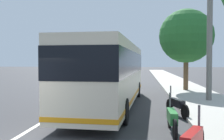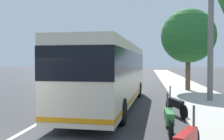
{
  "view_description": "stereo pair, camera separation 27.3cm",
  "coord_description": "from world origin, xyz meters",
  "px_view_note": "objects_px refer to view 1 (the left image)",
  "views": [
    {
      "loc": [
        -5.96,
        -3.9,
        2.38
      ],
      "look_at": [
        7.8,
        -2.26,
        1.93
      ],
      "focal_mm": 41.37,
      "sensor_mm": 36.0,
      "label": 1
    },
    {
      "loc": [
        -5.93,
        -4.17,
        2.38
      ],
      "look_at": [
        7.8,
        -2.26,
        1.93
      ],
      "focal_mm": 41.37,
      "sensor_mm": 36.0,
      "label": 2
    }
  ],
  "objects_px": {
    "car_behind_bus": "(102,72)",
    "motorcycle_angled": "(172,119)",
    "motorcycle_by_tree": "(177,105)",
    "coach_bus": "(112,71)",
    "utility_pole": "(210,42)",
    "car_oncoming": "(114,69)",
    "car_far_distant": "(119,79)",
    "roadside_tree_mid_block": "(186,36)",
    "car_ahead_same_lane": "(133,69)"
  },
  "relations": [
    {
      "from": "motorcycle_angled",
      "to": "motorcycle_by_tree",
      "type": "xyz_separation_m",
      "value": [
        2.93,
        -0.53,
        -0.02
      ]
    },
    {
      "from": "coach_bus",
      "to": "motorcycle_by_tree",
      "type": "xyz_separation_m",
      "value": [
        -1.98,
        -3.13,
        -1.42
      ]
    },
    {
      "from": "car_behind_bus",
      "to": "motorcycle_by_tree",
      "type": "bearing_deg",
      "value": 16.59
    },
    {
      "from": "car_behind_bus",
      "to": "car_ahead_same_lane",
      "type": "bearing_deg",
      "value": 163.96
    },
    {
      "from": "coach_bus",
      "to": "utility_pole",
      "type": "bearing_deg",
      "value": -67.36
    },
    {
      "from": "roadside_tree_mid_block",
      "to": "coach_bus",
      "type": "bearing_deg",
      "value": 145.99
    },
    {
      "from": "coach_bus",
      "to": "motorcycle_angled",
      "type": "height_order",
      "value": "coach_bus"
    },
    {
      "from": "car_ahead_same_lane",
      "to": "utility_pole",
      "type": "relative_size",
      "value": 0.66
    },
    {
      "from": "coach_bus",
      "to": "motorcycle_angled",
      "type": "relative_size",
      "value": 5.5
    },
    {
      "from": "motorcycle_angled",
      "to": "motorcycle_by_tree",
      "type": "distance_m",
      "value": 2.97
    },
    {
      "from": "coach_bus",
      "to": "car_far_distant",
      "type": "relative_size",
      "value": 2.75
    },
    {
      "from": "motorcycle_by_tree",
      "to": "car_far_distant",
      "type": "xyz_separation_m",
      "value": [
        12.64,
        3.67,
        0.25
      ]
    },
    {
      "from": "motorcycle_angled",
      "to": "car_far_distant",
      "type": "relative_size",
      "value": 0.5
    },
    {
      "from": "car_ahead_same_lane",
      "to": "roadside_tree_mid_block",
      "type": "relative_size",
      "value": 0.71
    },
    {
      "from": "motorcycle_by_tree",
      "to": "car_behind_bus",
      "type": "height_order",
      "value": "car_behind_bus"
    },
    {
      "from": "car_ahead_same_lane",
      "to": "car_oncoming",
      "type": "bearing_deg",
      "value": 131.58
    },
    {
      "from": "motorcycle_by_tree",
      "to": "car_ahead_same_lane",
      "type": "height_order",
      "value": "car_ahead_same_lane"
    },
    {
      "from": "coach_bus",
      "to": "car_behind_bus",
      "type": "xyz_separation_m",
      "value": [
        29.46,
        5.25,
        -1.19
      ]
    },
    {
      "from": "car_behind_bus",
      "to": "car_oncoming",
      "type": "height_order",
      "value": "car_oncoming"
    },
    {
      "from": "car_ahead_same_lane",
      "to": "car_far_distant",
      "type": "bearing_deg",
      "value": -177.1
    },
    {
      "from": "motorcycle_by_tree",
      "to": "car_behind_bus",
      "type": "bearing_deg",
      "value": -2.75
    },
    {
      "from": "car_far_distant",
      "to": "car_ahead_same_lane",
      "type": "xyz_separation_m",
      "value": [
        33.89,
        -0.11,
        -0.06
      ]
    },
    {
      "from": "motorcycle_angled",
      "to": "roadside_tree_mid_block",
      "type": "relative_size",
      "value": 0.34
    },
    {
      "from": "car_behind_bus",
      "to": "motorcycle_angled",
      "type": "bearing_deg",
      "value": 14.53
    },
    {
      "from": "motorcycle_by_tree",
      "to": "car_ahead_same_lane",
      "type": "bearing_deg",
      "value": -13.3
    },
    {
      "from": "car_ahead_same_lane",
      "to": "motorcycle_by_tree",
      "type": "bearing_deg",
      "value": -172.54
    },
    {
      "from": "coach_bus",
      "to": "car_ahead_same_lane",
      "type": "bearing_deg",
      "value": 3.28
    },
    {
      "from": "motorcycle_angled",
      "to": "car_oncoming",
      "type": "height_order",
      "value": "car_oncoming"
    },
    {
      "from": "coach_bus",
      "to": "motorcycle_by_tree",
      "type": "bearing_deg",
      "value": -119.55
    },
    {
      "from": "coach_bus",
      "to": "roadside_tree_mid_block",
      "type": "bearing_deg",
      "value": -31.29
    },
    {
      "from": "motorcycle_by_tree",
      "to": "car_oncoming",
      "type": "relative_size",
      "value": 0.5
    },
    {
      "from": "car_oncoming",
      "to": "car_behind_bus",
      "type": "bearing_deg",
      "value": -7.24
    },
    {
      "from": "car_far_distant",
      "to": "utility_pole",
      "type": "bearing_deg",
      "value": -149.8
    },
    {
      "from": "car_far_distant",
      "to": "car_behind_bus",
      "type": "height_order",
      "value": "car_far_distant"
    },
    {
      "from": "car_oncoming",
      "to": "roadside_tree_mid_block",
      "type": "height_order",
      "value": "roadside_tree_mid_block"
    },
    {
      "from": "car_behind_bus",
      "to": "car_oncoming",
      "type": "distance_m",
      "value": 11.94
    },
    {
      "from": "car_far_distant",
      "to": "car_ahead_same_lane",
      "type": "distance_m",
      "value": 33.89
    },
    {
      "from": "motorcycle_by_tree",
      "to": "car_far_distant",
      "type": "distance_m",
      "value": 13.17
    },
    {
      "from": "car_ahead_same_lane",
      "to": "roadside_tree_mid_block",
      "type": "distance_m",
      "value": 37.66
    },
    {
      "from": "motorcycle_by_tree",
      "to": "car_behind_bus",
      "type": "xyz_separation_m",
      "value": [
        31.44,
        8.38,
        0.22
      ]
    },
    {
      "from": "coach_bus",
      "to": "car_far_distant",
      "type": "bearing_deg",
      "value": 5.61
    },
    {
      "from": "motorcycle_angled",
      "to": "car_behind_bus",
      "type": "relative_size",
      "value": 0.56
    },
    {
      "from": "car_oncoming",
      "to": "roadside_tree_mid_block",
      "type": "xyz_separation_m",
      "value": [
        -33.9,
        -9.48,
        3.64
      ]
    },
    {
      "from": "coach_bus",
      "to": "roadside_tree_mid_block",
      "type": "distance_m",
      "value": 9.37
    },
    {
      "from": "roadside_tree_mid_block",
      "to": "utility_pole",
      "type": "xyz_separation_m",
      "value": [
        -5.5,
        -0.43,
        -0.87
      ]
    },
    {
      "from": "motorcycle_by_tree",
      "to": "car_oncoming",
      "type": "height_order",
      "value": "car_oncoming"
    },
    {
      "from": "motorcycle_angled",
      "to": "car_far_distant",
      "type": "bearing_deg",
      "value": 11.08
    },
    {
      "from": "coach_bus",
      "to": "motorcycle_by_tree",
      "type": "distance_m",
      "value": 3.96
    },
    {
      "from": "coach_bus",
      "to": "car_behind_bus",
      "type": "distance_m",
      "value": 29.95
    },
    {
      "from": "car_behind_bus",
      "to": "car_oncoming",
      "type": "bearing_deg",
      "value": 177.72
    }
  ]
}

